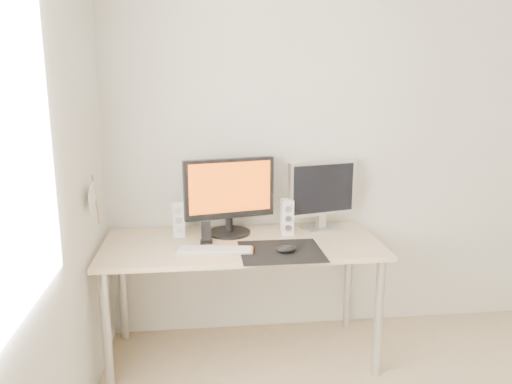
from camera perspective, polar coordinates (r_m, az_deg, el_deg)
wall_back at (r=3.36m, az=13.80°, el=5.52°), size 3.50×0.00×3.50m
mousepad at (r=2.75m, az=2.88°, el=-6.79°), size 0.45×0.40×0.00m
mouse at (r=2.72m, az=3.41°, el=-6.55°), size 0.11×0.07×0.04m
desk at (r=2.94m, az=-1.63°, el=-7.13°), size 1.60×0.70×0.73m
main_monitor at (r=2.99m, az=-3.07°, el=-0.18°), size 0.55×0.31×0.47m
second_monitor at (r=3.11m, az=7.56°, el=0.01°), size 0.45×0.21×0.43m
speaker_left at (r=3.02m, az=-8.79°, el=-3.04°), size 0.07×0.08×0.22m
speaker_right at (r=3.03m, az=3.58°, el=-2.84°), size 0.07×0.08×0.22m
keyboard at (r=2.76m, az=-4.71°, el=-6.62°), size 0.43×0.18×0.02m
phone_dock at (r=2.89m, az=-5.71°, el=-5.09°), size 0.07×0.06×0.13m
pennant at (r=2.74m, az=-18.10°, el=-0.64°), size 0.01×0.23×0.29m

